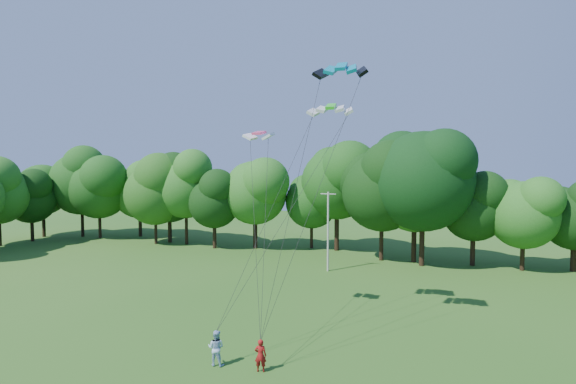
% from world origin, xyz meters
% --- Properties ---
extents(utility_pole, '(1.55, 0.19, 7.75)m').
position_xyz_m(utility_pole, '(-1.40, 27.59, 3.99)').
color(utility_pole, '#B0AFA7').
rests_on(utility_pole, ground).
extents(kite_flyer_left, '(0.68, 0.54, 1.65)m').
position_xyz_m(kite_flyer_left, '(1.18, 5.72, 0.83)').
color(kite_flyer_left, maroon).
rests_on(kite_flyer_left, ground).
extents(kite_flyer_right, '(0.96, 0.79, 1.84)m').
position_xyz_m(kite_flyer_right, '(-1.26, 5.57, 0.92)').
color(kite_flyer_right, '#A8C5E9').
rests_on(kite_flyer_right, ground).
extents(kite_teal, '(3.08, 1.58, 0.72)m').
position_xyz_m(kite_teal, '(3.81, 11.38, 16.03)').
color(kite_teal, '#057B9B').
rests_on(kite_teal, ground).
extents(kite_green, '(3.05, 1.66, 0.57)m').
position_xyz_m(kite_green, '(2.38, 14.44, 14.17)').
color(kite_green, '#29D820').
rests_on(kite_green, ground).
extents(kite_pink, '(1.98, 0.99, 0.32)m').
position_xyz_m(kite_pink, '(-1.91, 12.50, 12.43)').
color(kite_pink, '#FF467F').
rests_on(kite_pink, ground).
extents(tree_back_west, '(8.73, 8.73, 12.70)m').
position_xyz_m(tree_back_west, '(-26.57, 34.23, 7.93)').
color(tree_back_west, '#372416').
rests_on(tree_back_west, ground).
extents(tree_back_center, '(11.24, 11.24, 16.35)m').
position_xyz_m(tree_back_center, '(7.01, 33.23, 10.21)').
color(tree_back_center, '#321C13').
rests_on(tree_back_center, ground).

